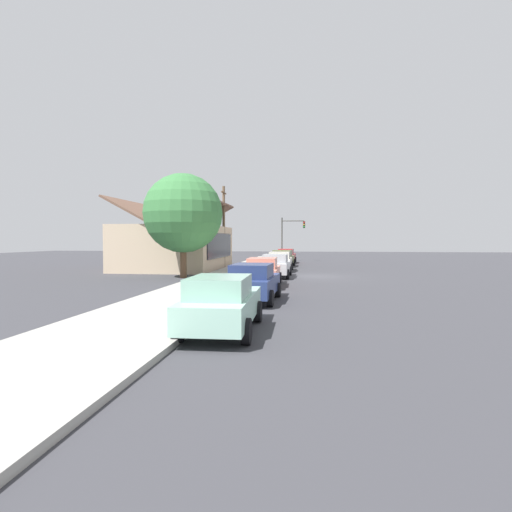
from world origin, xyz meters
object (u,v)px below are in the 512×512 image
object	(u,v)px
car_navy	(253,282)
utility_pole_wooden	(224,225)
shade_tree	(183,213)
traffic_light_main	(291,232)
car_cherry	(286,256)
car_ivory	(280,261)
fire_hydrant_red	(268,262)
car_silver	(276,265)
car_coral	(263,272)
car_olive	(283,258)
car_seafoam	(222,303)

from	to	relation	value
car_navy	utility_pole_wooden	size ratio (longest dim) A/B	0.59
shade_tree	traffic_light_main	size ratio (longest dim) A/B	1.35
car_cherry	car_navy	bearing A→B (deg)	-176.93
car_ivory	fire_hydrant_red	xyz separation A→B (m)	(4.10, 1.44, -0.32)
car_navy	shade_tree	bearing A→B (deg)	33.93
utility_pole_wooden	fire_hydrant_red	distance (m)	5.30
utility_pole_wooden	car_navy	bearing A→B (deg)	-164.56
car_cherry	utility_pole_wooden	xyz separation A→B (m)	(-7.59, 5.34, 3.12)
car_silver	shade_tree	distance (m)	7.23
car_ivory	fire_hydrant_red	distance (m)	4.36
car_ivory	car_silver	bearing A→B (deg)	-179.01
car_coral	shade_tree	bearing A→B (deg)	52.52
shade_tree	car_olive	bearing A→B (deg)	-26.05
car_seafoam	car_silver	world-z (taller)	same
car_silver	traffic_light_main	size ratio (longest dim) A/B	0.90
shade_tree	traffic_light_main	distance (m)	22.46
car_coral	car_olive	size ratio (longest dim) A/B	1.06
traffic_light_main	utility_pole_wooden	bearing A→B (deg)	153.48
car_navy	car_coral	distance (m)	5.60
car_silver	utility_pole_wooden	size ratio (longest dim) A/B	0.62
car_navy	utility_pole_wooden	bearing A→B (deg)	17.39
utility_pole_wooden	car_silver	bearing A→B (deg)	-148.44
car_silver	car_cherry	xyz separation A→B (m)	(16.67, 0.24, -0.00)
car_navy	car_seafoam	bearing A→B (deg)	-178.98
car_ivory	shade_tree	world-z (taller)	shade_tree
utility_pole_wooden	car_cherry	bearing A→B (deg)	-35.11
fire_hydrant_red	car_olive	bearing A→B (deg)	-44.09
car_silver	car_cherry	size ratio (longest dim) A/B	1.05
traffic_light_main	fire_hydrant_red	xyz separation A→B (m)	(-10.75, 1.66, -2.99)
car_ivory	car_cherry	xyz separation A→B (m)	(11.10, 0.11, -0.00)
car_navy	car_coral	xyz separation A→B (m)	(5.59, 0.24, 0.00)
car_olive	car_navy	bearing A→B (deg)	-176.53
car_seafoam	car_coral	world-z (taller)	same
car_seafoam	shade_tree	xyz separation A→B (m)	(15.57, 6.07, 3.54)
car_seafoam	car_olive	world-z (taller)	same
car_navy	fire_hydrant_red	world-z (taller)	car_navy
car_olive	traffic_light_main	world-z (taller)	traffic_light_main
car_silver	fire_hydrant_red	bearing A→B (deg)	9.74
traffic_light_main	car_silver	bearing A→B (deg)	179.77
car_seafoam	car_silver	xyz separation A→B (m)	(16.69, -0.13, 0.00)
car_ivory	car_cherry	bearing A→B (deg)	0.16
car_silver	car_olive	distance (m)	11.03
car_coral	car_cherry	bearing A→B (deg)	-1.71
car_navy	car_ivory	distance (m)	16.56
car_navy	fire_hydrant_red	bearing A→B (deg)	6.23
car_navy	car_olive	bearing A→B (deg)	2.53
car_silver	car_cherry	distance (m)	16.67
car_cherry	shade_tree	world-z (taller)	shade_tree
car_seafoam	car_olive	size ratio (longest dim) A/B	1.01
car_navy	car_silver	world-z (taller)	same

